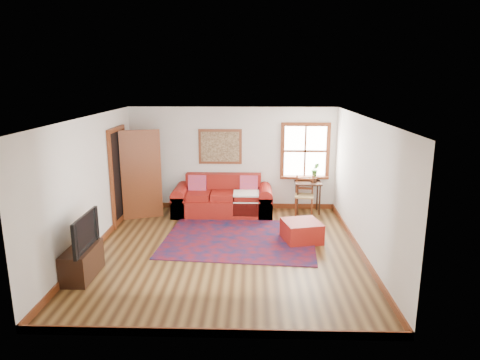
{
  "coord_description": "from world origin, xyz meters",
  "views": [
    {
      "loc": [
        0.49,
        -7.49,
        3.19
      ],
      "look_at": [
        0.24,
        0.6,
        1.23
      ],
      "focal_mm": 32.0,
      "sensor_mm": 36.0,
      "label": 1
    }
  ],
  "objects_px": {
    "ladder_back_chair": "(304,194)",
    "media_cabinet": "(82,262)",
    "red_ottoman": "(302,231)",
    "side_table": "(308,187)",
    "red_leather_sofa": "(223,201)"
  },
  "relations": [
    {
      "from": "red_leather_sofa",
      "to": "side_table",
      "type": "relative_size",
      "value": 3.13
    },
    {
      "from": "red_ottoman",
      "to": "media_cabinet",
      "type": "distance_m",
      "value": 4.12
    },
    {
      "from": "side_table",
      "to": "red_ottoman",
      "type": "bearing_deg",
      "value": -100.34
    },
    {
      "from": "red_ottoman",
      "to": "ladder_back_chair",
      "type": "bearing_deg",
      "value": 68.03
    },
    {
      "from": "red_ottoman",
      "to": "ladder_back_chair",
      "type": "xyz_separation_m",
      "value": [
        0.24,
        1.72,
        0.3
      ]
    },
    {
      "from": "red_leather_sofa",
      "to": "ladder_back_chair",
      "type": "height_order",
      "value": "ladder_back_chair"
    },
    {
      "from": "ladder_back_chair",
      "to": "media_cabinet",
      "type": "height_order",
      "value": "ladder_back_chair"
    },
    {
      "from": "red_ottoman",
      "to": "side_table",
      "type": "distance_m",
      "value": 1.95
    },
    {
      "from": "red_leather_sofa",
      "to": "ladder_back_chair",
      "type": "distance_m",
      "value": 1.94
    },
    {
      "from": "side_table",
      "to": "ladder_back_chair",
      "type": "distance_m",
      "value": 0.22
    },
    {
      "from": "red_leather_sofa",
      "to": "red_ottoman",
      "type": "bearing_deg",
      "value": -45.48
    },
    {
      "from": "red_ottoman",
      "to": "ladder_back_chair",
      "type": "distance_m",
      "value": 1.77
    },
    {
      "from": "ladder_back_chair",
      "to": "red_ottoman",
      "type": "bearing_deg",
      "value": -97.98
    },
    {
      "from": "red_ottoman",
      "to": "side_table",
      "type": "xyz_separation_m",
      "value": [
        0.34,
        1.87,
        0.42
      ]
    },
    {
      "from": "side_table",
      "to": "ladder_back_chair",
      "type": "bearing_deg",
      "value": -124.08
    }
  ]
}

